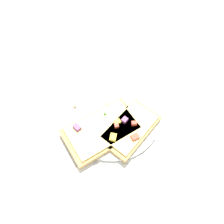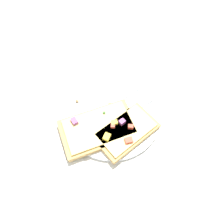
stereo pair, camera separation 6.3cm
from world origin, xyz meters
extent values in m
plane|color=beige|center=(0.00, 0.00, 0.00)|extent=(4.00, 4.00, 0.00)
cylinder|color=white|center=(0.00, 0.00, 0.01)|extent=(0.29, 0.29, 0.01)
cube|color=silver|center=(-0.07, -0.04, 0.01)|extent=(0.14, 0.05, 0.01)
cube|color=silver|center=(0.02, -0.02, 0.01)|extent=(0.06, 0.04, 0.01)
cube|color=silver|center=(0.07, -0.02, 0.01)|extent=(0.03, 0.01, 0.00)
cube|color=silver|center=(0.06, -0.01, 0.01)|extent=(0.03, 0.01, 0.00)
cube|color=silver|center=(0.06, 0.00, 0.01)|extent=(0.03, 0.01, 0.00)
cube|color=silver|center=(0.06, 0.00, 0.01)|extent=(0.03, 0.01, 0.00)
cube|color=silver|center=(-0.11, 0.01, 0.01)|extent=(0.07, 0.03, 0.01)
cube|color=silver|center=(-0.02, 0.03, 0.01)|extent=(0.12, 0.05, 0.00)
cube|color=tan|center=(0.06, 0.03, 0.02)|extent=(0.22, 0.14, 0.01)
cube|color=#E0C16B|center=(0.06, 0.03, 0.03)|extent=(0.19, 0.12, 0.01)
cube|color=#934C8E|center=(0.11, -0.01, 0.04)|extent=(0.02, 0.02, 0.01)
cube|color=yellow|center=(0.01, 0.04, 0.04)|extent=(0.02, 0.02, 0.01)
cube|color=#D14733|center=(0.02, 0.05, 0.04)|extent=(0.02, 0.02, 0.01)
sphere|color=#388433|center=(0.02, 0.00, 0.04)|extent=(0.01, 0.01, 0.01)
cube|color=tan|center=(-0.01, 0.07, 0.02)|extent=(0.19, 0.14, 0.01)
cube|color=#E0C16B|center=(-0.01, 0.07, 0.03)|extent=(0.17, 0.12, 0.01)
cube|color=#D14733|center=(0.00, 0.11, 0.04)|extent=(0.02, 0.02, 0.01)
cube|color=#934C8E|center=(-0.01, 0.05, 0.04)|extent=(0.02, 0.02, 0.01)
cube|color=yellow|center=(0.05, 0.07, 0.04)|extent=(0.03, 0.03, 0.01)
cube|color=#D14733|center=(-0.02, 0.07, 0.04)|extent=(0.02, 0.02, 0.01)
sphere|color=tan|center=(0.01, 0.03, 0.02)|extent=(0.01, 0.01, 0.01)
sphere|color=tan|center=(-0.01, 0.00, 0.01)|extent=(0.01, 0.01, 0.01)
sphere|color=#A17F51|center=(0.08, -0.08, 0.02)|extent=(0.01, 0.01, 0.01)
sphere|color=tan|center=(-0.01, -0.03, 0.02)|extent=(0.01, 0.01, 0.01)
cube|color=white|center=(0.20, 0.12, 0.00)|extent=(0.15, 0.09, 0.01)
camera|label=1|loc=(0.19, 0.27, 0.56)|focal=35.00mm
camera|label=2|loc=(0.14, 0.31, 0.56)|focal=35.00mm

